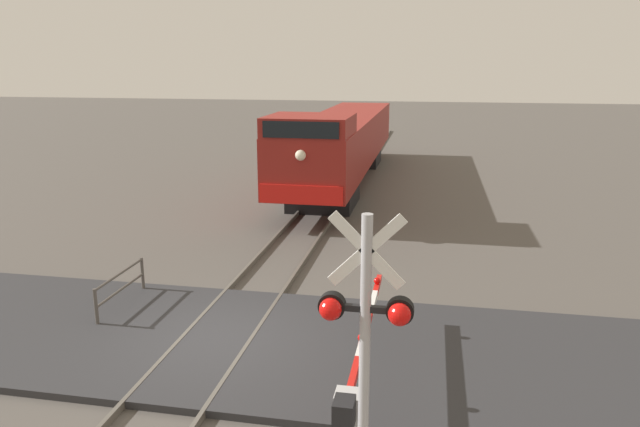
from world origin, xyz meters
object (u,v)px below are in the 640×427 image
(locomotive, at_px, (342,142))
(guard_railing, at_px, (121,286))
(crossing_signal, at_px, (365,331))
(crossing_gate, at_px, (353,395))

(locomotive, relative_size, guard_railing, 8.66)
(crossing_signal, bearing_deg, locomotive, 99.38)
(locomotive, xyz_separation_m, crossing_signal, (3.50, -21.19, 0.46))
(guard_railing, bearing_deg, crossing_signal, -39.30)
(crossing_gate, distance_m, guard_railing, 7.20)
(crossing_signal, relative_size, guard_railing, 1.80)
(crossing_signal, bearing_deg, guard_railing, 140.70)
(crossing_gate, xyz_separation_m, guard_railing, (-6.01, 3.96, -0.22))
(locomotive, relative_size, crossing_signal, 4.81)
(crossing_signal, bearing_deg, crossing_gate, 103.24)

